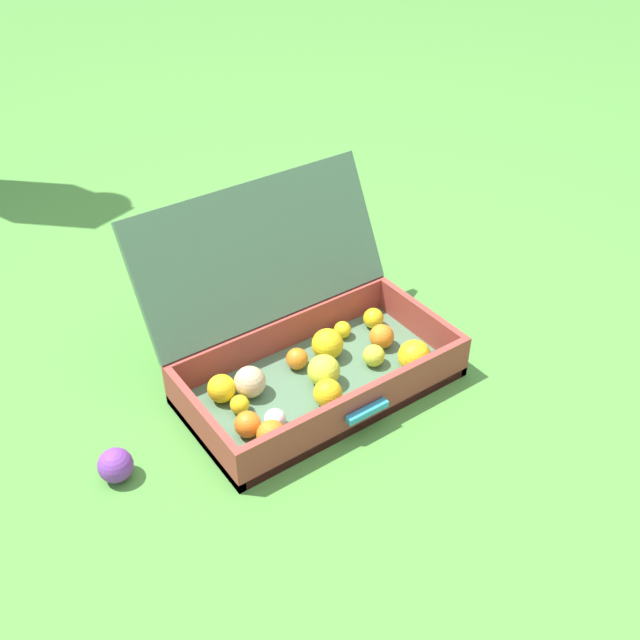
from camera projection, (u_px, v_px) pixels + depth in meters
ground_plane at (326, 379)px, 1.84m from camera, size 16.00×16.00×0.00m
open_suitcase at (306, 346)px, 1.79m from camera, size 0.66×0.53×0.43m
stray_ball_on_grass at (115, 464)px, 1.56m from camera, size 0.08×0.08×0.08m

